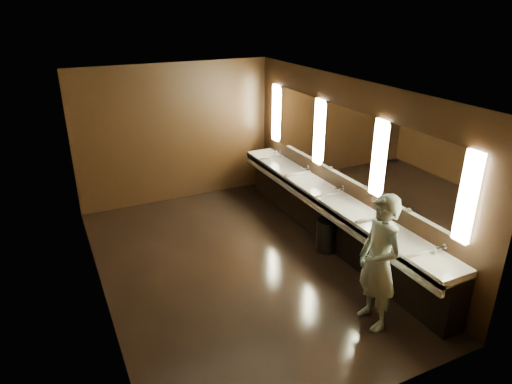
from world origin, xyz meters
The scene contains 10 objects.
floor centered at (0.00, 0.00, 0.00)m, with size 6.00×6.00×0.00m, color black.
ceiling centered at (0.00, 0.00, 2.80)m, with size 4.00×6.00×0.02m, color #2D2D2B.
wall_back centered at (0.00, 3.00, 1.40)m, with size 4.00×0.02×2.80m, color black.
wall_front centered at (0.00, -3.00, 1.40)m, with size 4.00×0.02×2.80m, color black.
wall_left centered at (-2.00, 0.00, 1.40)m, with size 0.02×6.00×2.80m, color black.
wall_right centered at (2.00, 0.00, 1.40)m, with size 0.02×6.00×2.80m, color black.
sink_counter centered at (1.79, 0.00, 0.50)m, with size 0.55×5.40×1.01m.
mirror_band centered at (1.98, 0.00, 1.75)m, with size 0.06×5.03×1.15m.
person centered at (1.07, -2.03, 0.90)m, with size 0.66×0.43×1.80m, color #8FC8D5.
trash_bin centered at (1.58, -0.20, 0.28)m, with size 0.36×0.36×0.55m, color black.
Camera 1 is at (-2.40, -5.74, 3.90)m, focal length 32.00 mm.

